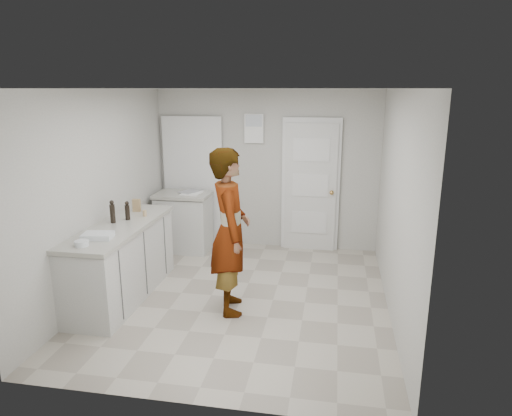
% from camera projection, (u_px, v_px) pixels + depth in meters
% --- Properties ---
extents(ground, '(4.00, 4.00, 0.00)m').
position_uv_depth(ground, '(242.00, 298.00, 5.63)').
color(ground, gray).
rests_on(ground, ground).
extents(room_shell, '(4.00, 4.00, 4.00)m').
position_uv_depth(room_shell, '(255.00, 184.00, 7.26)').
color(room_shell, '#A6A49C').
rests_on(room_shell, ground).
extents(main_counter, '(0.64, 1.96, 0.93)m').
position_uv_depth(main_counter, '(122.00, 264.00, 5.57)').
color(main_counter, silver).
rests_on(main_counter, ground).
extents(side_counter, '(0.84, 0.61, 0.93)m').
position_uv_depth(side_counter, '(184.00, 224.00, 7.20)').
color(side_counter, silver).
rests_on(side_counter, ground).
extents(person, '(0.63, 0.79, 1.89)m').
position_uv_depth(person, '(230.00, 232.00, 5.11)').
color(person, silver).
rests_on(person, ground).
extents(cake_mix_box, '(0.11, 0.06, 0.17)m').
position_uv_depth(cake_mix_box, '(137.00, 205.00, 6.01)').
color(cake_mix_box, olive).
rests_on(cake_mix_box, main_counter).
extents(spice_jar, '(0.05, 0.05, 0.08)m').
position_uv_depth(spice_jar, '(145.00, 213.00, 5.80)').
color(spice_jar, tan).
rests_on(spice_jar, main_counter).
extents(oil_cruet_a, '(0.06, 0.06, 0.24)m').
position_uv_depth(oil_cruet_a, '(127.00, 211.00, 5.62)').
color(oil_cruet_a, black).
rests_on(oil_cruet_a, main_counter).
extents(oil_cruet_b, '(0.06, 0.06, 0.28)m').
position_uv_depth(oil_cruet_b, '(112.00, 212.00, 5.49)').
color(oil_cruet_b, black).
rests_on(oil_cruet_b, main_counter).
extents(baking_dish, '(0.35, 0.27, 0.06)m').
position_uv_depth(baking_dish, '(98.00, 236.00, 4.95)').
color(baking_dish, silver).
rests_on(baking_dish, main_counter).
extents(egg_bowl, '(0.15, 0.15, 0.06)m').
position_uv_depth(egg_bowl, '(82.00, 243.00, 4.70)').
color(egg_bowl, silver).
rests_on(egg_bowl, main_counter).
extents(papers, '(0.31, 0.37, 0.01)m').
position_uv_depth(papers, '(192.00, 193.00, 7.08)').
color(papers, white).
rests_on(papers, side_counter).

